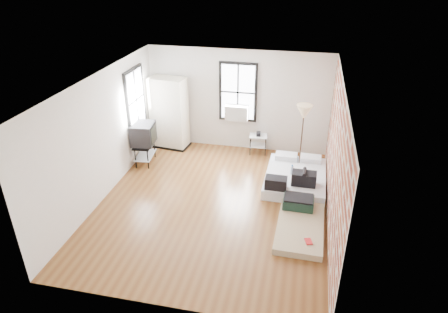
% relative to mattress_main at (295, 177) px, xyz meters
% --- Properties ---
extents(ground, '(6.00, 6.00, 0.00)m').
position_rel_mattress_main_xyz_m(ground, '(-1.74, -1.28, -0.17)').
color(ground, brown).
rests_on(ground, ground).
extents(room_shell, '(5.02, 6.02, 2.80)m').
position_rel_mattress_main_xyz_m(room_shell, '(-1.51, -0.92, 1.57)').
color(room_shell, silver).
rests_on(room_shell, ground).
extents(mattress_main, '(1.45, 1.95, 0.62)m').
position_rel_mattress_main_xyz_m(mattress_main, '(0.00, 0.00, 0.00)').
color(mattress_main, white).
rests_on(mattress_main, ground).
extents(mattress_bare, '(0.96, 1.77, 0.38)m').
position_rel_mattress_main_xyz_m(mattress_bare, '(0.19, -1.70, -0.06)').
color(mattress_bare, '#C2B58C').
rests_on(mattress_bare, ground).
extents(wardrobe, '(1.09, 0.71, 2.02)m').
position_rel_mattress_main_xyz_m(wardrobe, '(-3.63, 1.37, 0.84)').
color(wardrobe, black).
rests_on(wardrobe, ground).
extents(side_table, '(0.52, 0.43, 0.63)m').
position_rel_mattress_main_xyz_m(side_table, '(-1.11, 1.44, 0.25)').
color(side_table, black).
rests_on(side_table, ground).
extents(floor_lamp, '(0.38, 0.38, 1.80)m').
position_rel_mattress_main_xyz_m(floor_lamp, '(0.06, 0.62, 1.37)').
color(floor_lamp, '#331F11').
rests_on(floor_lamp, ground).
extents(tv_stand, '(0.62, 0.84, 1.12)m').
position_rel_mattress_main_xyz_m(tv_stand, '(-3.96, 0.25, 0.63)').
color(tv_stand, black).
rests_on(tv_stand, ground).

